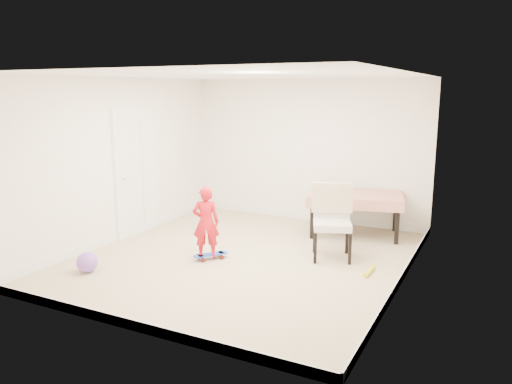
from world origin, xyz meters
The scene contains 17 objects.
ground centered at (0.00, 0.00, 0.00)m, with size 5.00×5.00×0.00m, color tan.
ceiling centered at (0.00, 0.00, 2.58)m, with size 4.50×5.00×0.04m, color white.
wall_back centered at (0.00, 2.48, 1.30)m, with size 4.50×0.04×2.60m, color white.
wall_front centered at (0.00, -2.48, 1.30)m, with size 4.50×0.04×2.60m, color white.
wall_left centered at (-2.23, 0.00, 1.30)m, with size 0.04×5.00×2.60m, color white.
wall_right centered at (2.23, 0.00, 1.30)m, with size 0.04×5.00×2.60m, color white.
door centered at (-2.22, 0.30, 1.02)m, with size 0.10×0.94×2.11m, color white.
baseboard_back centered at (0.00, 2.49, 0.06)m, with size 4.50×0.02×0.12m, color white.
baseboard_front centered at (0.00, -2.49, 0.06)m, with size 4.50×0.02×0.12m, color white.
baseboard_left centered at (-2.24, 0.00, 0.06)m, with size 0.02×5.00×0.12m, color white.
baseboard_right centered at (2.24, 0.00, 0.06)m, with size 0.02×5.00×0.12m, color white.
dining_table centered at (1.11, 1.89, 0.36)m, with size 1.52×0.96×0.71m, color #AC090B, non-canonical shape.
dining_chair centered at (1.15, 0.55, 0.54)m, with size 0.58×0.66×1.07m, color white, non-canonical shape.
skateboard centered at (-0.40, -0.27, 0.04)m, with size 0.52×0.19×0.08m, color blue, non-canonical shape.
child centered at (-0.44, -0.31, 0.52)m, with size 0.38×0.25×1.04m, color red.
balloon centered at (-1.59, -1.47, 0.14)m, with size 0.28×0.28×0.28m, color #8753C8.
foam_toy centered at (1.80, 0.19, 0.03)m, with size 0.06×0.06×0.40m, color yellow.
Camera 1 is at (3.28, -6.11, 2.40)m, focal length 35.00 mm.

